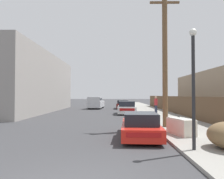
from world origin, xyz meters
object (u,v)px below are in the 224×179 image
pedestrian (156,105)px  utility_pole (165,56)px  discarded_fridge (181,126)px  car_parked_far (123,105)px  parked_sports_car_red (140,126)px  pickup_truck (96,103)px  street_lamp (193,78)px  car_parked_mid (127,108)px

pedestrian → utility_pole: bearing=-97.3°
discarded_fridge → pedestrian: (1.07, 12.12, 0.53)m
discarded_fridge → car_parked_far: size_ratio=0.39×
parked_sports_car_red → pickup_truck: (-4.08, 22.15, 0.33)m
utility_pole → street_lamp: 5.87m
pickup_truck → pedestrian: (7.12, -9.88, 0.15)m
utility_pole → street_lamp: utility_pole is taller
parked_sports_car_red → street_lamp: bearing=-57.9°
pickup_truck → discarded_fridge: bearing=108.6°
car_parked_far → street_lamp: size_ratio=1.09×
discarded_fridge → pedestrian: pedestrian is taller
discarded_fridge → pedestrian: bearing=71.1°
discarded_fridge → car_parked_far: bearing=81.5°
discarded_fridge → car_parked_mid: size_ratio=0.43×
car_parked_mid → utility_pole: (1.80, -10.13, 3.79)m
discarded_fridge → street_lamp: street_lamp is taller
parked_sports_car_red → car_parked_far: size_ratio=0.99×
parked_sports_car_red → car_parked_mid: bearing=93.1°
pedestrian → car_parked_mid: bearing=168.4°
car_parked_mid → car_parked_far: 9.24m
car_parked_far → pedestrian: 10.35m
discarded_fridge → utility_pole: bearing=79.4°
car_parked_mid → street_lamp: size_ratio=0.98×
street_lamp → car_parked_mid: bearing=95.5°
car_parked_far → utility_pole: size_ratio=0.55×
car_parked_far → utility_pole: bearing=-82.8°
car_parked_mid → utility_pole: 10.96m
car_parked_mid → pedestrian: (3.01, -0.62, 0.39)m
utility_pole → pedestrian: bearing=82.7°
pickup_truck → pedestrian: bearing=129.0°
parked_sports_car_red → utility_pole: bearing=59.7°
car_parked_far → car_parked_mid: bearing=-87.7°
parked_sports_car_red → pedestrian: 12.65m
parked_sports_car_red → utility_pole: (1.83, 2.76, 3.89)m
car_parked_mid → discarded_fridge: bearing=-79.3°
utility_pole → street_lamp: bearing=-92.9°
car_parked_mid → utility_pole: size_ratio=0.49×
discarded_fridge → street_lamp: 3.66m
car_parked_mid → car_parked_far: size_ratio=0.90×
discarded_fridge → car_parked_far: car_parked_far is taller
pickup_truck → utility_pole: bearing=110.2°
discarded_fridge → car_parked_mid: 12.89m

